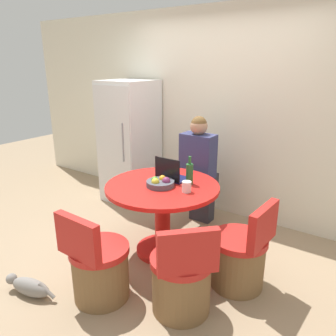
{
  "coord_description": "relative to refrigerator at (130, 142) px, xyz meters",
  "views": [
    {
      "loc": [
        1.81,
        -2.35,
        1.95
      ],
      "look_at": [
        0.01,
        0.24,
        0.91
      ],
      "focal_mm": 35.0,
      "sensor_mm": 36.0,
      "label": 1
    }
  ],
  "objects": [
    {
      "name": "ground_plane",
      "position": [
        1.23,
        -1.06,
        -0.85
      ],
      "size": [
        12.0,
        12.0,
        0.0
      ],
      "primitive_type": "plane",
      "color": "#9E8466"
    },
    {
      "name": "wall_back",
      "position": [
        1.23,
        0.39,
        0.45
      ],
      "size": [
        7.0,
        0.06,
        2.6
      ],
      "color": "silver",
      "rests_on": "ground_plane"
    },
    {
      "name": "refrigerator",
      "position": [
        0.0,
        0.0,
        0.0
      ],
      "size": [
        0.65,
        0.7,
        1.71
      ],
      "color": "white",
      "rests_on": "ground_plane"
    },
    {
      "name": "dining_table",
      "position": [
        1.24,
        -0.92,
        -0.31
      ],
      "size": [
        1.15,
        1.15,
        0.76
      ],
      "color": "red",
      "rests_on": "ground_plane"
    },
    {
      "name": "chair_near_right_corner",
      "position": [
        1.87,
        -1.54,
        -0.57
      ],
      "size": [
        0.58,
        0.58,
        0.83
      ],
      "rotation": [
        0.0,
        0.0,
        -2.35
      ],
      "color": "brown",
      "rests_on": "ground_plane"
    },
    {
      "name": "chair_right_side",
      "position": [
        2.12,
        -0.98,
        -0.57
      ],
      "size": [
        0.5,
        0.5,
        0.83
      ],
      "rotation": [
        0.0,
        0.0,
        -1.64
      ],
      "color": "brown",
      "rests_on": "ground_plane"
    },
    {
      "name": "chair_near_camera",
      "position": [
        1.21,
        -1.81,
        -0.57
      ],
      "size": [
        0.5,
        0.5,
        0.83
      ],
      "rotation": [
        0.0,
        0.0,
        3.12
      ],
      "color": "brown",
      "rests_on": "ground_plane"
    },
    {
      "name": "person_seated",
      "position": [
        1.21,
        -0.12,
        -0.11
      ],
      "size": [
        0.4,
        0.37,
        1.35
      ],
      "rotation": [
        0.0,
        0.0,
        3.14
      ],
      "color": "#2D2D38",
      "rests_on": "ground_plane"
    },
    {
      "name": "laptop",
      "position": [
        1.23,
        -0.76,
        -0.03
      ],
      "size": [
        0.3,
        0.22,
        0.25
      ],
      "rotation": [
        0.0,
        0.0,
        3.14
      ],
      "color": "#141947",
      "rests_on": "dining_table"
    },
    {
      "name": "fruit_bowl",
      "position": [
        1.24,
        -0.97,
        -0.05
      ],
      "size": [
        0.28,
        0.28,
        0.1
      ],
      "color": "#4C4C56",
      "rests_on": "dining_table"
    },
    {
      "name": "coffee_cup",
      "position": [
        1.53,
        -0.94,
        -0.04
      ],
      "size": [
        0.09,
        0.09,
        0.1
      ],
      "color": "white",
      "rests_on": "dining_table"
    },
    {
      "name": "bottle",
      "position": [
        1.44,
        -0.74,
        0.02
      ],
      "size": [
        0.07,
        0.07,
        0.29
      ],
      "color": "#23602D",
      "rests_on": "dining_table"
    },
    {
      "name": "cat",
      "position": [
        0.69,
        -2.15,
        -0.77
      ],
      "size": [
        0.51,
        0.22,
        0.16
      ],
      "rotation": [
        0.0,
        0.0,
        3.37
      ],
      "color": "gray",
      "rests_on": "ground_plane"
    }
  ]
}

